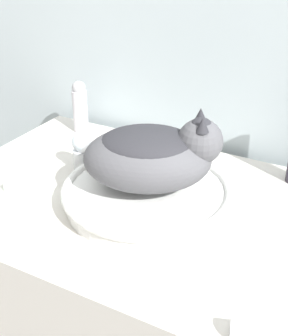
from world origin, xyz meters
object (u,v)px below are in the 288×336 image
cat (152,154)px  soap_bar (23,187)px  cream_tube (277,334)px  faucet (85,150)px  deodorant_stick (80,107)px

cat → soap_bar: (-0.29, -0.10, -0.11)m
cat → cream_tube: (0.34, -0.25, -0.11)m
faucet → cream_tube: faucet is taller
deodorant_stick → soap_bar: size_ratio=2.00×
cream_tube → soap_bar: bearing=166.2°
deodorant_stick → soap_bar: 0.37m
cream_tube → faucet: bearing=151.4°
cat → faucet: cat is taller
deodorant_stick → soap_bar: bearing=-76.9°
cat → cream_tube: cat is taller
cream_tube → cat: bearing=143.9°
faucet → soap_bar: bearing=-101.2°
cat → soap_bar: size_ratio=4.69×
cat → deodorant_stick: cat is taller
deodorant_stick → faucet: bearing=-52.2°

